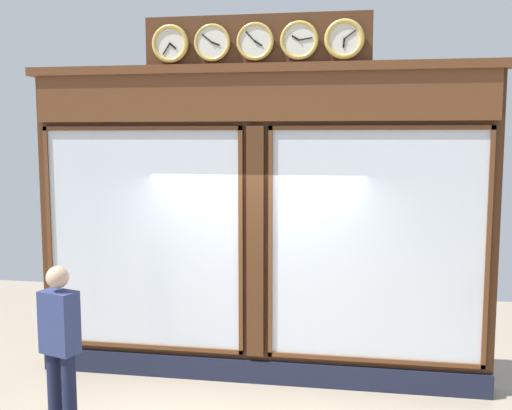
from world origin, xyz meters
name	(u,v)px	position (x,y,z in m)	size (l,w,h in m)	color
shop_facade	(258,223)	(0.00, -0.12, 1.92)	(5.53, 0.42, 4.31)	#4C2B16
pedestrian	(60,342)	(1.70, 1.52, 0.93)	(0.41, 0.32, 1.69)	#191E38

